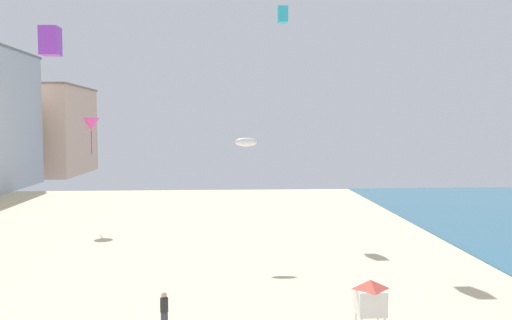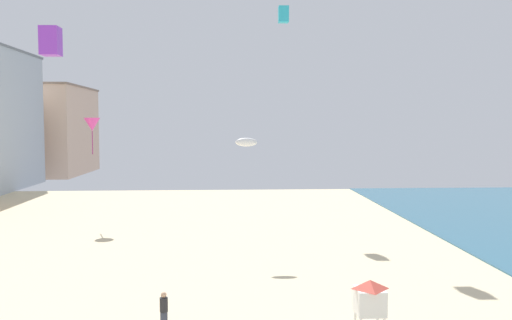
{
  "view_description": "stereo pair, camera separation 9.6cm",
  "coord_description": "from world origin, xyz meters",
  "px_view_note": "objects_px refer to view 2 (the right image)",
  "views": [
    {
      "loc": [
        5.77,
        -8.2,
        8.63
      ],
      "look_at": [
        7.22,
        18.45,
        6.79
      ],
      "focal_mm": 36.73,
      "sensor_mm": 36.0,
      "label": 1
    },
    {
      "loc": [
        5.87,
        -8.2,
        8.63
      ],
      "look_at": [
        7.22,
        18.45,
        6.79
      ],
      "focal_mm": 36.73,
      "sensor_mm": 36.0,
      "label": 2
    }
  ],
  "objects_px": {
    "kite_flyer": "(164,309)",
    "lifeguard_stand": "(370,298)",
    "kite_magenta_delta": "(92,124)",
    "kite_purple_box": "(51,41)",
    "kite_white_parafoil": "(246,142)",
    "kite_cyan_box": "(283,14)"
  },
  "relations": [
    {
      "from": "kite_flyer",
      "to": "kite_purple_box",
      "type": "xyz_separation_m",
      "value": [
        -6.44,
        6.29,
        11.97
      ]
    },
    {
      "from": "kite_flyer",
      "to": "kite_cyan_box",
      "type": "bearing_deg",
      "value": 159.23
    },
    {
      "from": "kite_purple_box",
      "to": "kite_magenta_delta",
      "type": "xyz_separation_m",
      "value": [
        -2.56,
        17.71,
        -4.31
      ]
    },
    {
      "from": "kite_cyan_box",
      "to": "kite_purple_box",
      "type": "relative_size",
      "value": 0.94
    },
    {
      "from": "kite_white_parafoil",
      "to": "lifeguard_stand",
      "type": "bearing_deg",
      "value": -73.12
    },
    {
      "from": "kite_flyer",
      "to": "lifeguard_stand",
      "type": "relative_size",
      "value": 0.64
    },
    {
      "from": "kite_white_parafoil",
      "to": "kite_magenta_delta",
      "type": "xyz_separation_m",
      "value": [
        -12.87,
        11.34,
        1.14
      ]
    },
    {
      "from": "kite_flyer",
      "to": "kite_white_parafoil",
      "type": "distance_m",
      "value": 14.76
    },
    {
      "from": "kite_purple_box",
      "to": "kite_magenta_delta",
      "type": "height_order",
      "value": "kite_purple_box"
    },
    {
      "from": "lifeguard_stand",
      "to": "kite_magenta_delta",
      "type": "height_order",
      "value": "kite_magenta_delta"
    },
    {
      "from": "lifeguard_stand",
      "to": "kite_cyan_box",
      "type": "relative_size",
      "value": 1.85
    },
    {
      "from": "kite_magenta_delta",
      "to": "kite_flyer",
      "type": "bearing_deg",
      "value": -69.45
    },
    {
      "from": "kite_cyan_box",
      "to": "lifeguard_stand",
      "type": "bearing_deg",
      "value": -88.38
    },
    {
      "from": "kite_flyer",
      "to": "kite_magenta_delta",
      "type": "height_order",
      "value": "kite_magenta_delta"
    },
    {
      "from": "kite_cyan_box",
      "to": "kite_white_parafoil",
      "type": "height_order",
      "value": "kite_cyan_box"
    },
    {
      "from": "kite_flyer",
      "to": "lifeguard_stand",
      "type": "xyz_separation_m",
      "value": [
        8.23,
        -1.73,
        0.92
      ]
    },
    {
      "from": "kite_flyer",
      "to": "kite_purple_box",
      "type": "height_order",
      "value": "kite_purple_box"
    },
    {
      "from": "kite_flyer",
      "to": "lifeguard_stand",
      "type": "height_order",
      "value": "lifeguard_stand"
    },
    {
      "from": "lifeguard_stand",
      "to": "kite_magenta_delta",
      "type": "distance_m",
      "value": 31.69
    },
    {
      "from": "kite_flyer",
      "to": "kite_white_parafoil",
      "type": "height_order",
      "value": "kite_white_parafoil"
    },
    {
      "from": "kite_white_parafoil",
      "to": "kite_purple_box",
      "type": "relative_size",
      "value": 0.98
    },
    {
      "from": "lifeguard_stand",
      "to": "kite_purple_box",
      "type": "relative_size",
      "value": 1.74
    }
  ]
}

